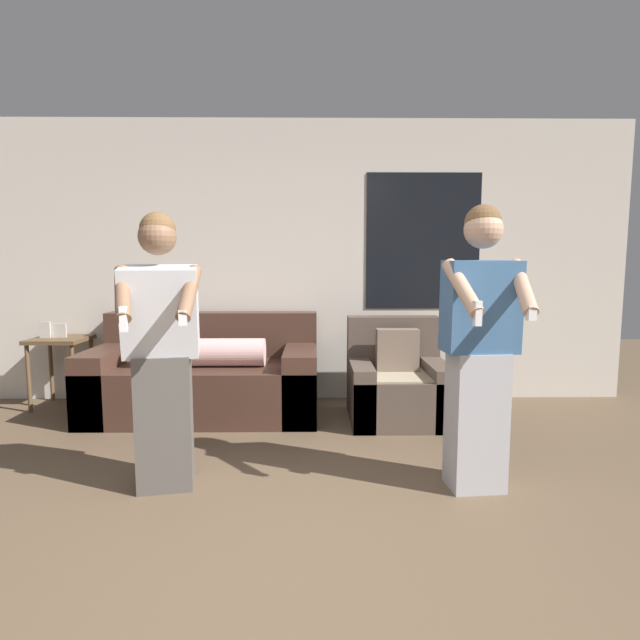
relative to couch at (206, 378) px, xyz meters
name	(u,v)px	position (x,y,z in m)	size (l,w,h in m)	color
ground_plane	(268,632)	(0.80, -2.70, -0.32)	(14.00, 14.00, 0.00)	brown
wall_back	(299,262)	(0.82, 0.52, 1.04)	(6.43, 0.07, 2.70)	silver
couch	(206,378)	(0.00, 0.00, 0.00)	(1.98, 0.97, 0.88)	#472D23
armchair	(397,385)	(1.68, -0.16, -0.02)	(0.82, 0.82, 0.86)	brown
side_table	(60,348)	(-1.40, 0.23, 0.23)	(0.48, 0.47, 0.81)	brown
person_left	(162,353)	(0.08, -1.50, 0.50)	(0.48, 0.54, 1.63)	#56514C
person_right	(479,348)	(1.93, -1.53, 0.53)	(0.48, 0.48, 1.67)	#B2B2B7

